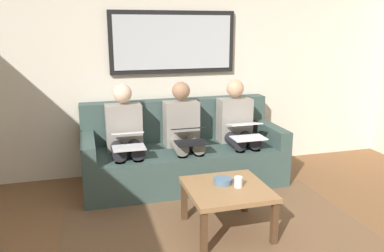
{
  "coord_description": "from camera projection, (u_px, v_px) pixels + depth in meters",
  "views": [
    {
      "loc": [
        1.02,
        1.94,
        1.72
      ],
      "look_at": [
        0.0,
        -1.7,
        0.75
      ],
      "focal_mm": 36.11,
      "sensor_mm": 36.0,
      "label": 1
    }
  ],
  "objects": [
    {
      "name": "coffee_table",
      "position": [
        227.0,
        193.0,
        3.27
      ],
      "size": [
        0.68,
        0.68,
        0.41
      ],
      "color": "olive",
      "rests_on": "ground_plane"
    },
    {
      "name": "person_left",
      "position": [
        237.0,
        127.0,
        4.43
      ],
      "size": [
        0.38,
        0.58,
        1.14
      ],
      "color": "gray",
      "rests_on": "couch"
    },
    {
      "name": "laptop_black",
      "position": [
        189.0,
        135.0,
        4.03
      ],
      "size": [
        0.32,
        0.36,
        0.15
      ],
      "color": "black"
    },
    {
      "name": "cup",
      "position": [
        238.0,
        182.0,
        3.25
      ],
      "size": [
        0.07,
        0.07,
        0.09
      ],
      "primitive_type": "cylinder",
      "color": "silver",
      "rests_on": "coffee_table"
    },
    {
      "name": "wall_rear",
      "position": [
        172.0,
        63.0,
        4.6
      ],
      "size": [
        6.0,
        0.12,
        2.6
      ],
      "primitive_type": "cube",
      "color": "beige",
      "rests_on": "ground_plane"
    },
    {
      "name": "laptop_silver",
      "position": [
        128.0,
        139.0,
        3.86
      ],
      "size": [
        0.32,
        0.35,
        0.15
      ],
      "color": "silver"
    },
    {
      "name": "framed_mirror",
      "position": [
        173.0,
        42.0,
        4.45
      ],
      "size": [
        1.47,
        0.05,
        0.71
      ],
      "color": "black"
    },
    {
      "name": "laptop_white",
      "position": [
        246.0,
        130.0,
        4.2
      ],
      "size": [
        0.36,
        0.37,
        0.15
      ],
      "color": "white"
    },
    {
      "name": "couch",
      "position": [
        182.0,
        154.0,
        4.4
      ],
      "size": [
        2.2,
        0.9,
        0.9
      ],
      "color": "#384C47",
      "rests_on": "ground_plane"
    },
    {
      "name": "person_middle",
      "position": [
        183.0,
        131.0,
        4.26
      ],
      "size": [
        0.38,
        0.58,
        1.14
      ],
      "color": "gray",
      "rests_on": "couch"
    },
    {
      "name": "person_right",
      "position": [
        125.0,
        135.0,
        4.09
      ],
      "size": [
        0.38,
        0.58,
        1.14
      ],
      "color": "gray",
      "rests_on": "couch"
    },
    {
      "name": "bowl",
      "position": [
        223.0,
        181.0,
        3.33
      ],
      "size": [
        0.16,
        0.16,
        0.05
      ],
      "primitive_type": "cylinder",
      "color": "slate",
      "rests_on": "coffee_table"
    },
    {
      "name": "area_rug",
      "position": [
        219.0,
        234.0,
        3.29
      ],
      "size": [
        2.6,
        1.8,
        0.01
      ],
      "primitive_type": "cube",
      "color": "brown",
      "rests_on": "ground_plane"
    }
  ]
}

